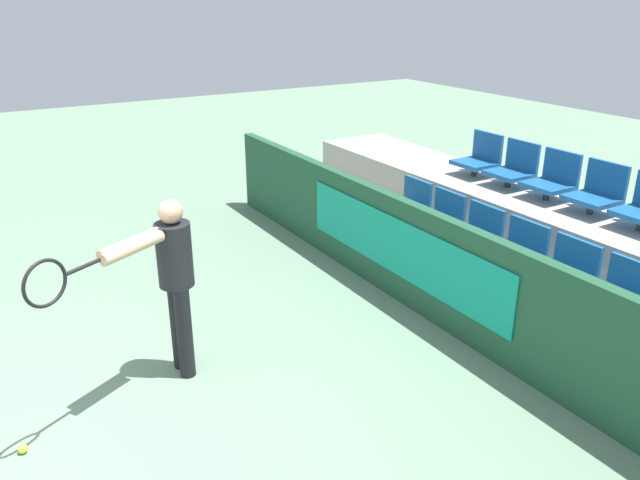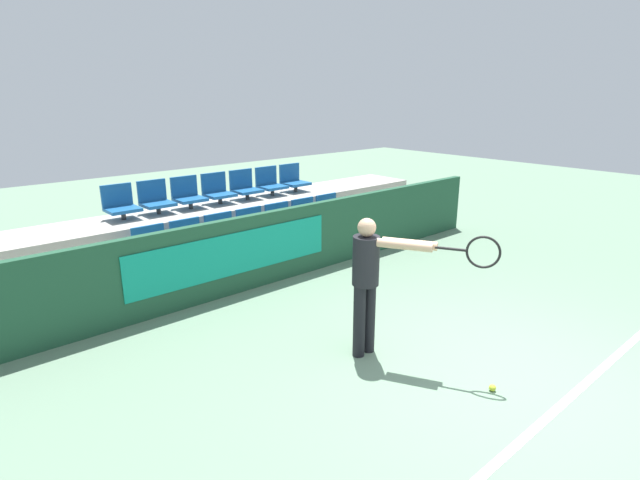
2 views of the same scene
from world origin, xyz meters
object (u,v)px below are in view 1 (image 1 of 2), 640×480
Objects in this scene: stadium_chair_0 at (409,205)px; stadium_chair_1 at (441,219)px; stadium_chair_7 at (480,157)px; stadium_chair_8 at (514,167)px; stadium_chair_3 at (518,252)px; stadium_chair_4 at (566,273)px; stadium_chair_10 at (597,192)px; stadium_chair_5 at (622,297)px; stadium_chair_2 at (477,234)px; stadium_chair_9 at (553,179)px; tennis_ball at (23,449)px; tennis_player at (169,275)px.

stadium_chair_0 and stadium_chair_1 have the same top height.
stadium_chair_7 is 1.00× the size of stadium_chair_8.
stadium_chair_4 is at bearing 0.00° from stadium_chair_3.
stadium_chair_8 is (0.56, 0.00, 0.00)m from stadium_chair_7.
stadium_chair_8 is at bearing 180.00° from stadium_chair_10.
stadium_chair_5 is at bearing 0.00° from stadium_chair_0.
stadium_chair_2 is 1.00× the size of stadium_chair_10.
stadium_chair_0 is 1.00× the size of stadium_chair_9.
tennis_ball is at bearing -93.06° from stadium_chair_10.
tennis_player is at bearing -72.56° from stadium_chair_0.
tennis_ball is (-0.30, -5.53, -1.06)m from stadium_chair_10.
stadium_chair_5 is at bearing 0.00° from stadium_chair_4.
stadium_chair_2 is 1.16m from stadium_chair_9.
stadium_chair_3 is at bearing 0.00° from stadium_chair_1.
stadium_chair_1 is 1.00× the size of stadium_chair_5.
stadium_chair_4 is (1.11, 0.00, 0.00)m from stadium_chair_2.
stadium_chair_5 is 2.51m from stadium_chair_8.
stadium_chair_8 is 0.56m from stadium_chair_9.
stadium_chair_5 is 0.34× the size of tennis_player.
stadium_chair_2 is at bearing 180.00° from stadium_chair_5.
stadium_chair_4 is at bearing 0.00° from stadium_chair_2.
tennis_player is at bearing -101.68° from stadium_chair_3.
stadium_chair_7 is at bearing 180.00° from stadium_chair_9.
stadium_chair_10 is 0.34× the size of tennis_player.
stadium_chair_10 reaches higher than stadium_chair_0.
stadium_chair_4 is 4.58m from tennis_ball.
stadium_chair_0 is 0.56m from stadium_chair_1.
stadium_chair_8 is at bearing 67.47° from tennis_player.
tennis_ball is (0.37, -1.25, -0.88)m from tennis_player.
stadium_chair_0 is at bearing -147.26° from stadium_chair_10.
stadium_chair_3 and stadium_chair_4 have the same top height.
stadium_chair_3 is at bearing 180.00° from stadium_chair_5.
stadium_chair_1 reaches higher than tennis_ball.
stadium_chair_1 is 1.00× the size of stadium_chair_7.
stadium_chair_8 is at bearing 98.42° from tennis_ball.
stadium_chair_10 is (-1.11, 1.07, 0.44)m from stadium_chair_5.
stadium_chair_5 is at bearing -21.09° from stadium_chair_7.
stadium_chair_2 is 1.00× the size of stadium_chair_8.
stadium_chair_3 is at bearing 180.00° from stadium_chair_4.
stadium_chair_8 is at bearing 0.00° from stadium_chair_7.
stadium_chair_8 reaches higher than stadium_chair_0.
stadium_chair_1 is 1.16m from stadium_chair_8.
stadium_chair_7 and stadium_chair_9 have the same top height.
stadium_chair_5 is at bearing 0.00° from stadium_chair_2.
stadium_chair_3 is 1.00× the size of stadium_chair_8.
tennis_player is at bearing 106.41° from tennis_ball.
tennis_player is (0.45, -3.21, 0.26)m from stadium_chair_1.
stadium_chair_7 is at bearing 74.70° from tennis_player.
stadium_chair_8 reaches higher than stadium_chair_5.
stadium_chair_5 is 2.03m from stadium_chair_9.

